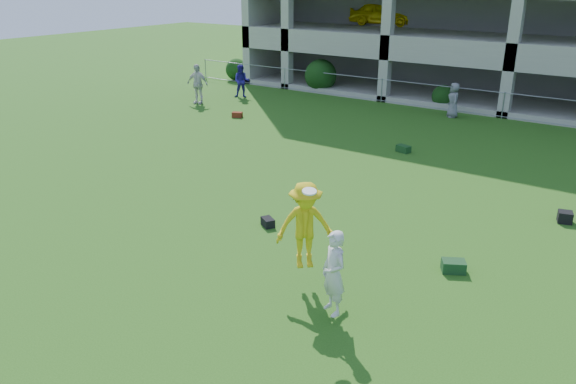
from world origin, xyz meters
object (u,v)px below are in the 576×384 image
Objects in this scene: bystander_c at (454,100)px; frisbee_contest at (311,235)px; crate_d at (565,217)px; bystander_b at (197,84)px; bystander_a at (242,81)px.

frisbee_contest is at bearing -24.52° from bystander_c.
crate_d is at bearing -0.49° from bystander_c.
frisbee_contest is (2.83, -16.36, 0.51)m from bystander_c.
frisbee_contest reaches higher than bystander_b.
frisbee_contest is (14.33, -11.90, 0.32)m from bystander_b.
bystander_b is at bearing 163.95° from crate_d.
bystander_b reaches higher than bystander_c.
crate_d is at bearing -28.57° from bystander_b.
bystander_a is 1.09× the size of bystander_c.
bystander_a is at bearing 57.63° from bystander_b.
bystander_a is 4.87× the size of crate_d.
bystander_a reaches higher than crate_d.
bystander_c is at bearing 123.85° from crate_d.
crate_d is at bearing 61.68° from frisbee_contest.
bystander_a reaches higher than bystander_c.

